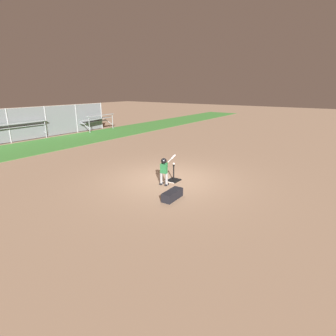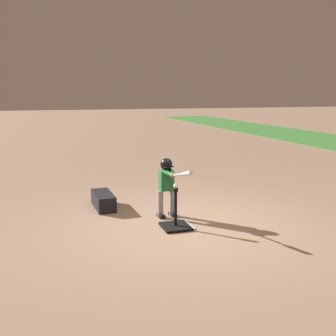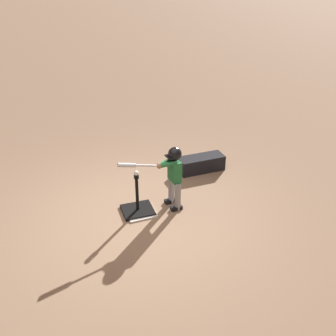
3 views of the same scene
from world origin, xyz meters
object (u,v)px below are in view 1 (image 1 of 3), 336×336
Objects in this scene: batter_child at (164,168)px; equipment_bag at (172,195)px; batting_tee at (174,179)px; baseball at (174,164)px; bleachers_right_center at (93,122)px; bleachers_center at (13,131)px.

batter_child reaches higher than equipment_bag.
batting_tee is 0.60m from baseball.
bleachers_right_center is at bearing 62.20° from batting_tee.
baseball is 0.02× the size of bleachers_center.
bleachers_center reaches higher than baseball.
batter_child is 1.41m from equipment_bag.
batting_tee is at bearing -117.80° from bleachers_right_center.
bleachers_right_center is 15.95m from equipment_bag.
bleachers_right_center is 3.60× the size of equipment_bag.
bleachers_center is at bearing 87.56° from baseball.
bleachers_center is at bearing 85.23° from batter_child.
batter_child is at bearing 44.23° from equipment_bag.
bleachers_right_center reaches higher than bleachers_center.
bleachers_center is (1.12, 13.47, -0.02)m from batter_child.
equipment_bag is at bearing -97.99° from bleachers_center.
batting_tee is 1.72m from equipment_bag.
bleachers_center is 4.43× the size of equipment_bag.
bleachers_right_center reaches higher than baseball.
bleachers_right_center is (6.15, -0.75, 0.02)m from bleachers_center.
baseball is 0.09× the size of equipment_bag.
batting_tee is 0.21× the size of bleachers_right_center.
equipment_bag is at bearing -120.86° from bleachers_right_center.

